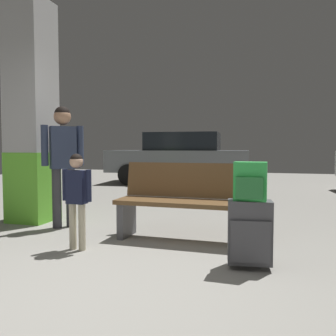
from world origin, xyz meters
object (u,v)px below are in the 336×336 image
Objects in this scene: suitcase at (250,233)px; structural_pillar at (32,113)px; adult at (63,153)px; child at (77,191)px; bench at (186,202)px; backpack_bright at (250,182)px; parked_car_far at (180,157)px.

structural_pillar is at bearing 159.20° from suitcase.
structural_pillar is 3.58m from suitcase.
adult is at bearing -20.01° from structural_pillar.
suitcase is 1.79m from child.
suitcase is 0.60× the size of child.
backpack_bright reaches higher than bench.
backpack_bright reaches higher than suitcase.
bench is at bearing -5.16° from adult.
parked_car_far is (-2.38, 6.98, 0.03)m from backpack_bright.
suitcase is at bearing 25.84° from backpack_bright.
parked_car_far is at bearing 108.83° from backpack_bright.
bench reaches higher than suitcase.
structural_pillar reaches higher than parked_car_far.
child is 0.24× the size of parked_car_far.
suitcase is at bearing -20.80° from structural_pillar.
bench is 4.74× the size of backpack_bright.
bench is 1.81m from adult.
structural_pillar reaches higher than child.
child is 6.93m from parked_car_far.
suitcase is 2.74m from adult.
suitcase is 1.78× the size of backpack_bright.
suitcase is 0.37× the size of adult.
adult reaches higher than bench.
backpack_bright is (0.76, -0.80, 0.33)m from bench.
child is 1.19m from adult.
child is (-1.00, -0.72, 0.18)m from bench.
bench is 1.60× the size of child.
backpack_bright is 7.37m from parked_car_far.
parked_car_far is at bearing 82.54° from structural_pillar.
suitcase is (0.76, -0.80, -0.12)m from bench.
adult is at bearing 129.46° from child.
adult is at bearing 174.84° from bench.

